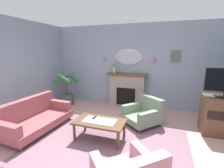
{
  "coord_description": "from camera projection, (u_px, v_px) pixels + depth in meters",
  "views": [
    {
      "loc": [
        1.02,
        -2.58,
        1.93
      ],
      "look_at": [
        -0.39,
        1.58,
        0.99
      ],
      "focal_mm": 25.34,
      "sensor_mm": 36.0,
      "label": 1
    }
  ],
  "objects": [
    {
      "name": "potted_plant_corner_palm",
      "position": [
        67.0,
        89.0,
        5.62
      ],
      "size": [
        0.7,
        0.71,
        1.29
      ],
      "color": "#474C56",
      "rests_on": "ground"
    },
    {
      "name": "mantel_vase_centre",
      "position": [
        114.0,
        68.0,
        5.43
      ],
      "size": [
        0.11,
        0.11,
        0.37
      ],
      "color": "tan",
      "rests_on": "fireplace"
    },
    {
      "name": "wall_back",
      "position": [
        134.0,
        66.0,
        5.44
      ],
      "size": [
        6.71,
        0.1,
        2.79
      ],
      "primitive_type": "cube",
      "color": "#8C9EB2",
      "rests_on": "ground"
    },
    {
      "name": "tv_cabinet",
      "position": [
        221.0,
        116.0,
        3.65
      ],
      "size": [
        0.8,
        0.57,
        0.9
      ],
      "color": "brown",
      "rests_on": "ground"
    },
    {
      "name": "coffee_table",
      "position": [
        100.0,
        123.0,
        3.42
      ],
      "size": [
        1.1,
        0.6,
        0.45
      ],
      "color": "brown",
      "rests_on": "ground"
    },
    {
      "name": "wall_sconce_right",
      "position": [
        154.0,
        59.0,
        5.06
      ],
      "size": [
        0.14,
        0.14,
        0.14
      ],
      "primitive_type": "cone",
      "color": "#D17066"
    },
    {
      "name": "patterned_rug",
      "position": [
        109.0,
        144.0,
        3.3
      ],
      "size": [
        3.2,
        2.4,
        0.01
      ],
      "primitive_type": "cube",
      "color": "#7F5B6B",
      "rests_on": "ground"
    },
    {
      "name": "framed_picture",
      "position": [
        176.0,
        56.0,
        4.9
      ],
      "size": [
        0.28,
        0.03,
        0.36
      ],
      "primitive_type": "cube",
      "color": "#4C6B56"
    },
    {
      "name": "wall_sconce_left",
      "position": [
        104.0,
        58.0,
        5.6
      ],
      "size": [
        0.14,
        0.14,
        0.14
      ],
      "primitive_type": "cone",
      "color": "#D17066"
    },
    {
      "name": "wall_mirror",
      "position": [
        128.0,
        57.0,
        5.36
      ],
      "size": [
        0.96,
        0.06,
        0.56
      ],
      "primitive_type": "ellipsoid",
      "color": "#B2BCC6"
    },
    {
      "name": "armchair_in_corner",
      "position": [
        144.0,
        113.0,
        4.18
      ],
      "size": [
        1.14,
        1.14,
        0.71
      ],
      "color": "gray",
      "rests_on": "ground"
    },
    {
      "name": "floor",
      "position": [
        105.0,
        152.0,
        3.12
      ],
      "size": [
        6.71,
        6.56,
        0.1
      ],
      "primitive_type": "cube",
      "color": "#C6938E",
      "rests_on": "ground"
    },
    {
      "name": "tv_remote",
      "position": [
        95.0,
        118.0,
        3.54
      ],
      "size": [
        0.04,
        0.16,
        0.02
      ],
      "primitive_type": "cube",
      "color": "black",
      "rests_on": "coffee_table"
    },
    {
      "name": "floral_couch",
      "position": [
        34.0,
        117.0,
        3.89
      ],
      "size": [
        0.95,
        1.76,
        0.76
      ],
      "color": "#934C51",
      "rests_on": "ground"
    },
    {
      "name": "fireplace",
      "position": [
        127.0,
        90.0,
        5.47
      ],
      "size": [
        1.36,
        0.36,
        1.16
      ],
      "color": "gray",
      "rests_on": "ground"
    }
  ]
}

